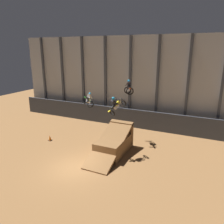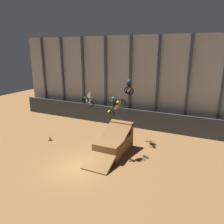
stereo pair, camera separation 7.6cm
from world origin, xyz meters
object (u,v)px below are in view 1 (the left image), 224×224
(rider_bike_center_air, at_px, (129,88))
(traffic_cone_near_ramp, at_px, (50,138))
(rider_bike_left_air, at_px, (88,100))
(dirt_ramp, at_px, (114,143))
(rider_bike_right_air, at_px, (116,105))

(rider_bike_center_air, distance_m, traffic_cone_near_ramp, 9.66)
(rider_bike_center_air, bearing_deg, rider_bike_left_air, 167.31)
(rider_bike_left_air, relative_size, traffic_cone_near_ramp, 2.99)
(dirt_ramp, relative_size, rider_bike_right_air, 3.27)
(rider_bike_left_air, bearing_deg, rider_bike_center_air, 11.59)
(dirt_ramp, distance_m, rider_bike_right_air, 3.82)
(rider_bike_right_air, bearing_deg, rider_bike_left_air, 179.43)
(rider_bike_left_air, bearing_deg, dirt_ramp, -31.05)
(rider_bike_center_air, xyz_separation_m, rider_bike_right_air, (0.24, -3.51, -0.88))
(dirt_ramp, bearing_deg, rider_bike_center_air, 87.01)
(dirt_ramp, distance_m, rider_bike_center_air, 5.54)
(dirt_ramp, relative_size, rider_bike_left_air, 3.42)
(rider_bike_right_air, relative_size, traffic_cone_near_ramp, 3.13)
(traffic_cone_near_ramp, bearing_deg, dirt_ramp, 4.17)
(dirt_ramp, bearing_deg, rider_bike_right_air, -51.92)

